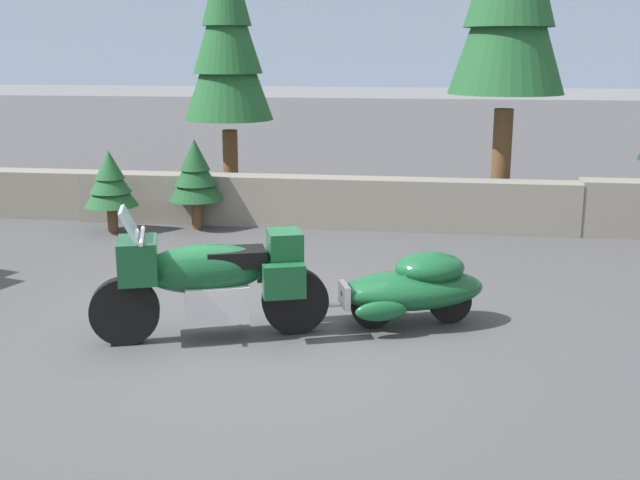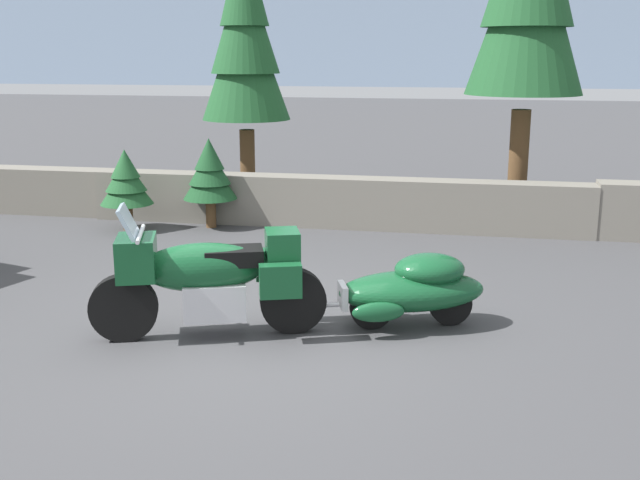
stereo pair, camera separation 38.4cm
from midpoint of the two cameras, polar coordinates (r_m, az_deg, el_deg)
The scene contains 8 objects.
ground_plane at distance 7.85m, azimuth -6.65°, elevation -6.95°, with size 80.00×80.00×0.00m, color #424244.
stone_guard_wall at distance 12.48m, azimuth 0.51°, elevation 2.83°, with size 24.00×0.59×0.85m.
distant_ridgeline at distance 102.31m, azimuth 7.49°, elevation 16.47°, with size 240.00×80.00×16.00m, color #7F93AD.
touring_motorcycle at distance 7.64m, azimuth -9.47°, elevation -2.71°, with size 2.23×1.19×1.33m.
car_shaped_trailer at distance 8.00m, azimuth 5.46°, elevation -3.41°, with size 2.20×1.15×0.76m.
pine_tree_secondary at distance 13.97m, azimuth -7.61°, elevation 14.60°, with size 1.55×1.55×4.81m.
pine_sapling_near at distance 12.43m, azimuth -9.98°, elevation 4.84°, with size 0.85×0.85×1.43m.
pine_sapling_farther at distance 12.49m, azimuth -15.92°, elevation 4.12°, with size 0.82×0.82×1.27m.
Camera 1 is at (1.76, -7.12, 2.75)m, focal length 43.83 mm.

